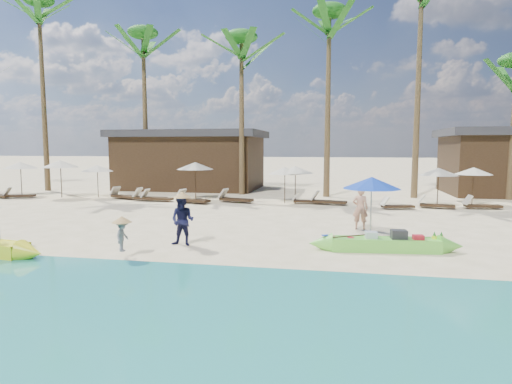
# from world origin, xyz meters

# --- Properties ---
(ground) EXTENTS (240.00, 240.00, 0.00)m
(ground) POSITION_xyz_m (0.00, 0.00, 0.00)
(ground) COLOR #FDE4BB
(ground) RESTS_ON ground
(wet_sand_strip) EXTENTS (240.00, 4.50, 0.01)m
(wet_sand_strip) POSITION_xyz_m (0.00, -5.00, 0.00)
(wet_sand_strip) COLOR tan
(wet_sand_strip) RESTS_ON ground
(green_canoe) EXTENTS (5.06, 0.97, 0.64)m
(green_canoe) POSITION_xyz_m (4.29, -0.00, 0.22)
(green_canoe) COLOR #6BDB43
(green_canoe) RESTS_ON ground
(tourist) EXTENTS (0.62, 0.43, 1.60)m
(tourist) POSITION_xyz_m (3.71, 3.34, 0.80)
(tourist) COLOR tan
(tourist) RESTS_ON ground
(vendor_green) EXTENTS (0.81, 0.65, 1.59)m
(vendor_green) POSITION_xyz_m (-1.90, -0.46, 0.79)
(vendor_green) COLOR #121333
(vendor_green) RESTS_ON ground
(vendor_yellow) EXTENTS (0.36, 0.59, 0.88)m
(vendor_yellow) POSITION_xyz_m (-3.02, -2.21, 0.62)
(vendor_yellow) COLOR gray
(vendor_yellow) RESTS_ON ground
(blue_umbrella) EXTENTS (1.95, 1.95, 2.10)m
(blue_umbrella) POSITION_xyz_m (3.99, 1.72, 1.90)
(blue_umbrella) COLOR #99999E
(blue_umbrella) RESTS_ON ground
(resort_parasol_1) EXTENTS (2.11, 2.11, 2.17)m
(resort_parasol_1) POSITION_xyz_m (-16.96, 10.73, 1.96)
(resort_parasol_1) COLOR #322214
(resort_parasol_1) RESTS_ON ground
(lounger_1_right) EXTENTS (1.76, 1.01, 0.57)m
(lounger_1_right) POSITION_xyz_m (-17.47, 9.47, 0.19)
(lounger_1_right) COLOR #322214
(lounger_1_right) RESTS_ON ground
(resort_parasol_2) EXTENTS (2.23, 2.23, 2.30)m
(resort_parasol_2) POSITION_xyz_m (-13.92, 10.45, 2.08)
(resort_parasol_2) COLOR #322214
(resort_parasol_2) RESTS_ON ground
(lounger_2_left) EXTENTS (1.81, 1.03, 0.59)m
(lounger_2_left) POSITION_xyz_m (-16.27, 9.57, 0.20)
(lounger_2_left) COLOR #322214
(lounger_2_left) RESTS_ON ground
(resort_parasol_3) EXTENTS (1.94, 1.94, 2.00)m
(resort_parasol_3) POSITION_xyz_m (-11.71, 10.90, 1.80)
(resort_parasol_3) COLOR #322214
(resort_parasol_3) RESTS_ON ground
(lounger_3_left) EXTENTS (1.96, 1.16, 0.64)m
(lounger_3_left) POSITION_xyz_m (-9.78, 10.40, 0.21)
(lounger_3_left) COLOR #322214
(lounger_3_left) RESTS_ON ground
(lounger_3_right) EXTENTS (1.98, 0.67, 0.67)m
(lounger_3_right) POSITION_xyz_m (-7.88, 9.83, 0.22)
(lounger_3_right) COLOR #322214
(lounger_3_right) RESTS_ON ground
(resort_parasol_4) EXTENTS (2.16, 2.16, 2.22)m
(resort_parasol_4) POSITION_xyz_m (-5.39, 10.89, 2.00)
(resort_parasol_4) COLOR #322214
(resort_parasol_4) RESTS_ON ground
(lounger_4_left) EXTENTS (1.85, 0.62, 0.62)m
(lounger_4_left) POSITION_xyz_m (-7.39, 9.73, 0.21)
(lounger_4_left) COLOR #322214
(lounger_4_left) RESTS_ON ground
(lounger_4_right) EXTENTS (2.09, 1.12, 0.68)m
(lounger_4_right) POSITION_xyz_m (-5.11, 9.30, 0.23)
(lounger_4_right) COLOR #322214
(lounger_4_right) RESTS_ON ground
(resort_parasol_5) EXTENTS (1.95, 1.95, 2.01)m
(resort_parasol_5) POSITION_xyz_m (-0.02, 10.30, 1.81)
(resort_parasol_5) COLOR #322214
(resort_parasol_5) RESTS_ON ground
(lounger_5_left) EXTENTS (2.06, 1.03, 0.67)m
(lounger_5_left) POSITION_xyz_m (-2.85, 10.10, 0.22)
(lounger_5_left) COLOR #322214
(lounger_5_left) RESTS_ON ground
(resort_parasol_6) EXTENTS (2.00, 2.00, 2.06)m
(resort_parasol_6) POSITION_xyz_m (0.55, 10.41, 1.86)
(resort_parasol_6) COLOR #322214
(resort_parasol_6) RESTS_ON ground
(lounger_6_left) EXTENTS (1.67, 0.62, 0.56)m
(lounger_6_left) POSITION_xyz_m (1.13, 10.37, 0.19)
(lounger_6_left) COLOR #322214
(lounger_6_left) RESTS_ON ground
(lounger_6_right) EXTENTS (1.98, 0.92, 0.65)m
(lounger_6_right) POSITION_xyz_m (2.29, 10.15, 0.22)
(lounger_6_right) COLOR #322214
(lounger_6_right) RESTS_ON ground
(resort_parasol_7) EXTENTS (1.97, 1.97, 2.03)m
(resort_parasol_7) POSITION_xyz_m (7.95, 10.36, 1.83)
(resort_parasol_7) COLOR #322214
(resort_parasol_7) RESTS_ON ground
(lounger_7_left) EXTENTS (1.73, 0.93, 0.56)m
(lounger_7_left) POSITION_xyz_m (5.71, 9.10, 0.19)
(lounger_7_left) COLOR #322214
(lounger_7_left) RESTS_ON ground
(lounger_7_right) EXTENTS (1.83, 0.88, 0.60)m
(lounger_7_right) POSITION_xyz_m (7.70, 9.80, 0.20)
(lounger_7_right) COLOR #322214
(lounger_7_right) RESTS_ON ground
(resort_parasol_8) EXTENTS (1.95, 1.95, 2.01)m
(resort_parasol_8) POSITION_xyz_m (10.04, 11.83, 1.81)
(resort_parasol_8) COLOR #322214
(resort_parasol_8) RESTS_ON ground
(lounger_8_left) EXTENTS (1.84, 0.69, 0.61)m
(lounger_8_left) POSITION_xyz_m (9.91, 10.00, 0.20)
(lounger_8_left) COLOR #322214
(lounger_8_left) RESTS_ON ground
(palm_1) EXTENTS (2.08, 2.08, 13.60)m
(palm_1) POSITION_xyz_m (-17.59, 14.06, 10.82)
(palm_1) COLOR brown
(palm_1) RESTS_ON ground
(palm_2) EXTENTS (2.08, 2.08, 11.33)m
(palm_2) POSITION_xyz_m (-10.45, 15.08, 9.18)
(palm_2) COLOR brown
(palm_2) RESTS_ON ground
(palm_3) EXTENTS (2.08, 2.08, 10.52)m
(palm_3) POSITION_xyz_m (-3.36, 14.27, 8.58)
(palm_3) COLOR brown
(palm_3) RESTS_ON ground
(palm_4) EXTENTS (2.08, 2.08, 11.70)m
(palm_4) POSITION_xyz_m (2.15, 14.01, 9.45)
(palm_4) COLOR brown
(palm_4) RESTS_ON ground
(palm_5) EXTENTS (2.08, 2.08, 13.60)m
(palm_5) POSITION_xyz_m (7.45, 14.38, 10.82)
(palm_5) COLOR brown
(palm_5) RESTS_ON ground
(pavilion_west) EXTENTS (10.80, 6.60, 4.30)m
(pavilion_west) POSITION_xyz_m (-8.00, 17.50, 2.19)
(pavilion_west) COLOR #322214
(pavilion_west) RESTS_ON ground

